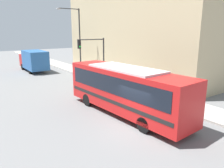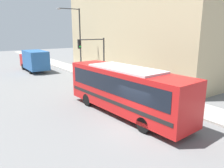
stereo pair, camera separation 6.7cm
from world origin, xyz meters
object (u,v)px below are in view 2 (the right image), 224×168
at_px(fire_hydrant, 148,92).
at_px(street_lamp, 77,36).
at_px(pedestrian_mid_block, 145,81).
at_px(city_bus, 125,88).
at_px(delivery_truck, 34,60).
at_px(parking_meter, 105,74).
at_px(traffic_light_pole, 95,52).
at_px(pedestrian_near_corner, 165,86).

height_order(fire_hydrant, street_lamp, street_lamp).
xyz_separation_m(fire_hydrant, street_lamp, (-0.14, 13.15, 4.59)).
bearing_deg(street_lamp, pedestrian_mid_block, -82.46).
xyz_separation_m(city_bus, delivery_truck, (-0.28, 20.64, -0.29)).
xyz_separation_m(city_bus, parking_meter, (4.11, 8.73, -0.87)).
relative_size(traffic_light_pole, pedestrian_near_corner, 2.88).
distance_m(fire_hydrant, pedestrian_near_corner, 1.59).
bearing_deg(traffic_light_pole, delivery_truck, 106.38).
distance_m(delivery_truck, parking_meter, 12.71).
relative_size(fire_hydrant, traffic_light_pole, 0.15).
distance_m(city_bus, parking_meter, 9.69).
distance_m(traffic_light_pole, pedestrian_mid_block, 6.43).
height_order(city_bus, traffic_light_pole, traffic_light_pole).
height_order(city_bus, delivery_truck, city_bus).
relative_size(fire_hydrant, parking_meter, 0.53).
height_order(traffic_light_pole, parking_meter, traffic_light_pole).
bearing_deg(fire_hydrant, city_bus, -154.93).
bearing_deg(pedestrian_near_corner, street_lamp, 95.95).
distance_m(city_bus, pedestrian_mid_block, 6.72).
height_order(delivery_truck, parking_meter, delivery_truck).
distance_m(parking_meter, street_lamp, 7.53).
height_order(fire_hydrant, pedestrian_near_corner, pedestrian_near_corner).
xyz_separation_m(delivery_truck, fire_hydrant, (4.39, -18.72, -1.14)).
bearing_deg(pedestrian_near_corner, traffic_light_pole, 106.19).
bearing_deg(pedestrian_mid_block, delivery_truck, 108.81).
relative_size(delivery_truck, street_lamp, 0.81).
height_order(parking_meter, street_lamp, street_lamp).
bearing_deg(street_lamp, fire_hydrant, -89.38).
bearing_deg(street_lamp, traffic_light_pole, -98.59).
relative_size(city_bus, street_lamp, 1.25).
bearing_deg(traffic_light_pole, city_bus, -108.51).
height_order(fire_hydrant, parking_meter, parking_meter).
bearing_deg(fire_hydrant, street_lamp, 90.62).
height_order(city_bus, fire_hydrant, city_bus).
relative_size(delivery_truck, parking_meter, 5.08).
bearing_deg(fire_hydrant, delivery_truck, 103.19).
height_order(delivery_truck, street_lamp, street_lamp).
distance_m(traffic_light_pole, parking_meter, 2.70).
distance_m(pedestrian_near_corner, pedestrian_mid_block, 2.63).
bearing_deg(parking_meter, fire_hydrant, -90.00).
xyz_separation_m(traffic_light_pole, pedestrian_mid_block, (2.38, -5.41, -2.53)).
distance_m(fire_hydrant, street_lamp, 13.93).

